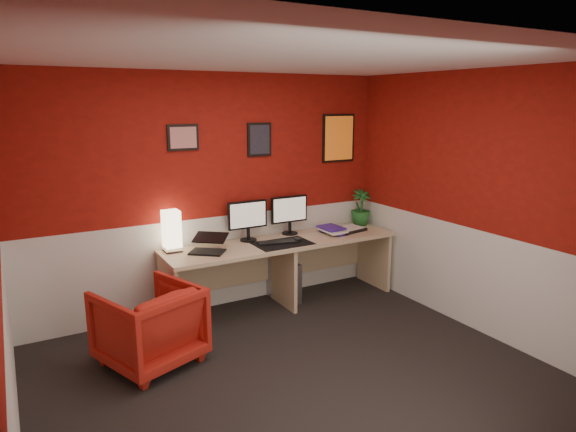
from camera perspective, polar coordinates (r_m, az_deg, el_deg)
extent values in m
cube|color=black|center=(4.34, 0.99, -17.72)|extent=(4.00, 3.50, 0.01)
cube|color=white|center=(3.75, 1.14, 17.35)|extent=(4.00, 3.50, 0.01)
cube|color=maroon|center=(5.40, -8.42, 2.49)|extent=(4.00, 0.01, 2.50)
cube|color=maroon|center=(2.58, 21.51, -9.69)|extent=(4.00, 0.01, 2.50)
cube|color=maroon|center=(5.15, 20.62, 1.29)|extent=(0.01, 3.50, 2.50)
cube|color=silver|center=(5.58, -8.15, -5.12)|extent=(4.00, 0.01, 1.00)
cube|color=silver|center=(3.64, -28.54, -16.74)|extent=(0.01, 3.50, 1.00)
cube|color=silver|center=(5.33, 19.95, -6.63)|extent=(0.01, 3.50, 1.00)
cube|color=tan|center=(5.59, -0.65, -6.43)|extent=(2.60, 0.65, 0.73)
cube|color=#FFE5B2|center=(5.18, -12.96, -1.78)|extent=(0.16, 0.16, 0.40)
cube|color=black|center=(5.08, -9.10, -2.93)|extent=(0.40, 0.39, 0.22)
cube|color=black|center=(5.44, -4.52, 0.17)|extent=(0.45, 0.06, 0.58)
cube|color=black|center=(5.70, 0.21, 0.80)|extent=(0.45, 0.06, 0.58)
cube|color=black|center=(5.37, -0.59, -3.11)|extent=(0.60, 0.38, 0.01)
cube|color=black|center=(5.38, -1.22, -2.95)|extent=(0.44, 0.22, 0.02)
cube|color=black|center=(5.46, 1.05, -2.66)|extent=(0.08, 0.11, 0.03)
imported|color=#3E229E|center=(5.74, 4.57, -1.97)|extent=(0.30, 0.36, 0.03)
imported|color=silver|center=(5.71, 4.04, -1.78)|extent=(0.25, 0.33, 0.02)
imported|color=#3E229E|center=(5.73, 4.02, -1.49)|extent=(0.24, 0.31, 0.03)
cube|color=black|center=(5.94, 6.91, -1.53)|extent=(0.39, 0.31, 0.03)
imported|color=#19591E|center=(6.21, 8.20, 0.96)|extent=(0.28, 0.28, 0.43)
cube|color=#99999E|center=(5.77, -0.50, -7.25)|extent=(0.22, 0.46, 0.45)
imported|color=#A71E13|center=(4.55, -15.35, -11.78)|extent=(0.95, 0.97, 0.69)
cube|color=red|center=(5.22, -11.73, 8.64)|extent=(0.32, 0.02, 0.26)
cube|color=black|center=(5.54, -3.24, 8.59)|extent=(0.28, 0.02, 0.36)
cube|color=orange|center=(6.07, 5.70, 8.71)|extent=(0.44, 0.02, 0.56)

